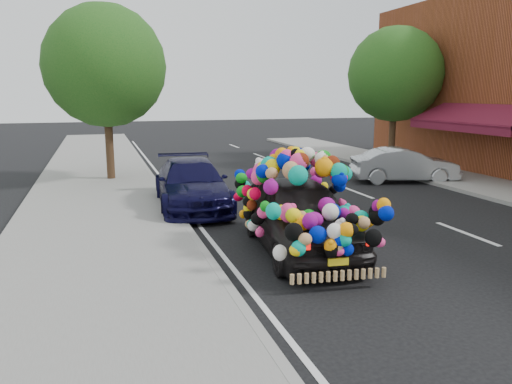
# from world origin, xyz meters

# --- Properties ---
(ground) EXTENTS (100.00, 100.00, 0.00)m
(ground) POSITION_xyz_m (0.00, 0.00, 0.00)
(ground) COLOR black
(ground) RESTS_ON ground
(sidewalk) EXTENTS (4.00, 60.00, 0.12)m
(sidewalk) POSITION_xyz_m (-4.30, 0.00, 0.06)
(sidewalk) COLOR gray
(sidewalk) RESTS_ON ground
(kerb) EXTENTS (0.15, 60.00, 0.13)m
(kerb) POSITION_xyz_m (-2.35, 0.00, 0.07)
(kerb) COLOR gray
(kerb) RESTS_ON ground
(lane_markings) EXTENTS (6.00, 50.00, 0.01)m
(lane_markings) POSITION_xyz_m (3.60, 0.00, 0.01)
(lane_markings) COLOR silver
(lane_markings) RESTS_ON ground
(tree_near_sidewalk) EXTENTS (4.20, 4.20, 6.13)m
(tree_near_sidewalk) POSITION_xyz_m (-3.80, 9.50, 4.02)
(tree_near_sidewalk) COLOR #332114
(tree_near_sidewalk) RESTS_ON ground
(tree_far_b) EXTENTS (4.00, 4.00, 5.90)m
(tree_far_b) POSITION_xyz_m (8.00, 10.00, 3.89)
(tree_far_b) COLOR #332114
(tree_far_b) RESTS_ON ground
(plush_art_car) EXTENTS (2.52, 4.64, 2.10)m
(plush_art_car) POSITION_xyz_m (-0.44, 0.05, 1.07)
(plush_art_car) COLOR black
(plush_art_car) RESTS_ON ground
(navy_sedan) EXTENTS (2.12, 4.63, 1.31)m
(navy_sedan) POSITION_xyz_m (-1.80, 4.50, 0.66)
(navy_sedan) COLOR black
(navy_sedan) RESTS_ON ground
(silver_hatchback) EXTENTS (3.89, 2.24, 1.21)m
(silver_hatchback) POSITION_xyz_m (6.13, 6.22, 0.61)
(silver_hatchback) COLOR #A8ACB0
(silver_hatchback) RESTS_ON ground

